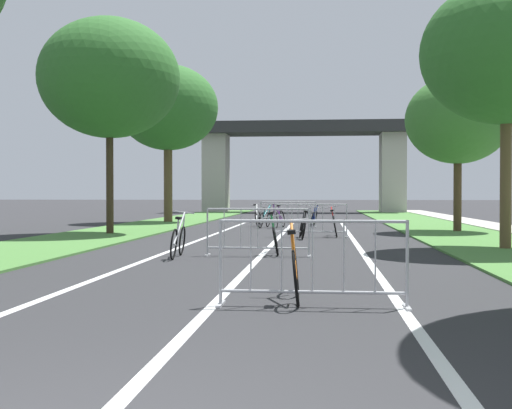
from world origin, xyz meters
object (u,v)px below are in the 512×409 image
at_px(bicycle_black_7, 303,227).
at_px(bicycle_blue_8, 314,218).
at_px(bicycle_red_0, 335,225).
at_px(crowd_barrier_fourth, 288,214).
at_px(bicycle_orange_3, 295,270).
at_px(tree_left_cypress_far, 109,78).
at_px(bicycle_purple_2, 279,218).
at_px(bicycle_teal_4, 265,219).
at_px(bicycle_green_5, 275,238).
at_px(crowd_barrier_nearest, 313,264).
at_px(tree_left_pine_near, 168,108).
at_px(bicycle_white_6, 258,218).
at_px(crowd_barrier_second, 258,232).
at_px(bicycle_silver_1, 178,240).
at_px(tree_right_oak_mid, 458,120).
at_px(crowd_barrier_third, 311,221).
at_px(tree_right_maple_mid, 507,52).

relative_size(bicycle_black_7, bicycle_blue_8, 1.05).
bearing_deg(bicycle_red_0, crowd_barrier_fourth, 107.28).
height_order(crowd_barrier_fourth, bicycle_orange_3, crowd_barrier_fourth).
bearing_deg(tree_left_cypress_far, bicycle_purple_2, 44.17).
bearing_deg(bicycle_red_0, bicycle_purple_2, 112.22).
distance_m(bicycle_teal_4, bicycle_black_7, 6.59).
height_order(bicycle_red_0, bicycle_orange_3, bicycle_orange_3).
distance_m(bicycle_teal_4, bicycle_green_5, 11.68).
distance_m(tree_left_cypress_far, crowd_barrier_nearest, 15.91).
bearing_deg(bicycle_purple_2, crowd_barrier_fourth, -113.98).
xyz_separation_m(tree_left_pine_near, bicycle_black_7, (6.65, -10.59, -5.07)).
bearing_deg(bicycle_orange_3, bicycle_white_6, 94.84).
bearing_deg(bicycle_black_7, bicycle_orange_3, -94.27).
relative_size(crowd_barrier_second, bicycle_black_7, 1.35).
height_order(tree_left_cypress_far, bicycle_black_7, tree_left_cypress_far).
relative_size(tree_left_pine_near, bicycle_silver_1, 4.38).
height_order(tree_left_cypress_far, tree_right_oak_mid, tree_left_cypress_far).
height_order(tree_left_cypress_far, crowd_barrier_third, tree_left_cypress_far).
bearing_deg(bicycle_silver_1, tree_left_pine_near, 101.18).
relative_size(bicycle_silver_1, bicycle_green_5, 1.01).
distance_m(crowd_barrier_nearest, bicycle_blue_8, 19.70).
bearing_deg(tree_right_oak_mid, bicycle_white_6, 154.43).
relative_size(bicycle_red_0, bicycle_orange_3, 1.00).
relative_size(tree_left_pine_near, crowd_barrier_nearest, 3.25).
xyz_separation_m(crowd_barrier_fourth, bicycle_green_5, (0.31, -12.22, -0.16)).
distance_m(tree_left_pine_near, bicycle_teal_4, 8.25).
height_order(crowd_barrier_third, crowd_barrier_fourth, same).
relative_size(tree_right_maple_mid, bicycle_red_0, 3.85).
bearing_deg(crowd_barrier_second, bicycle_red_0, 75.41).
xyz_separation_m(bicycle_teal_4, bicycle_blue_8, (1.96, 1.11, 0.01)).
xyz_separation_m(tree_right_maple_mid, bicycle_blue_8, (-4.72, 11.18, -4.40)).
bearing_deg(crowd_barrier_third, tree_right_maple_mid, -41.97).
bearing_deg(bicycle_orange_3, tree_right_maple_mid, 57.37).
relative_size(tree_left_pine_near, bicycle_orange_3, 4.38).
height_order(crowd_barrier_second, bicycle_white_6, crowd_barrier_second).
relative_size(crowd_barrier_second, bicycle_red_0, 1.36).
relative_size(tree_left_pine_near, bicycle_blue_8, 4.58).
xyz_separation_m(tree_right_maple_mid, crowd_barrier_second, (-5.81, -2.13, -4.24)).
height_order(tree_right_oak_mid, crowd_barrier_nearest, tree_right_oak_mid).
relative_size(bicycle_silver_1, bicycle_orange_3, 1.00).
relative_size(crowd_barrier_second, crowd_barrier_third, 1.00).
relative_size(bicycle_orange_3, bicycle_white_6, 1.04).
xyz_separation_m(bicycle_white_6, bicycle_blue_8, (2.35, 0.06, -0.01)).
bearing_deg(bicycle_red_0, bicycle_teal_4, 117.45).
distance_m(bicycle_teal_4, bicycle_blue_8, 2.25).
distance_m(crowd_barrier_third, bicycle_teal_4, 6.11).
xyz_separation_m(tree_left_pine_near, bicycle_green_5, (6.17, -15.84, -5.06)).
relative_size(crowd_barrier_nearest, bicycle_green_5, 1.37).
bearing_deg(tree_left_cypress_far, bicycle_green_5, -47.65).
xyz_separation_m(tree_right_oak_mid, crowd_barrier_third, (-5.13, -3.27, -3.46)).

